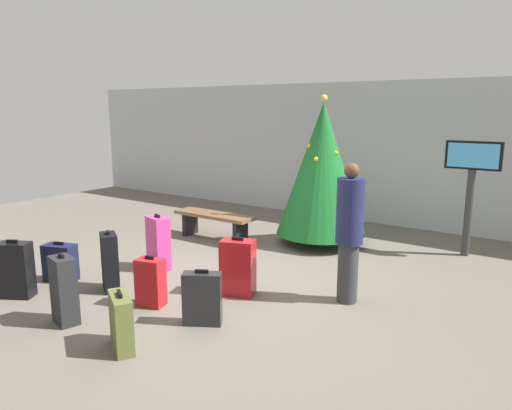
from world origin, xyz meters
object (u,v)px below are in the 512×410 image
Objects in this scene: suitcase_8 at (60,263)px; suitcase_7 at (202,299)px; traveller_0 at (349,230)px; suitcase_6 at (151,282)px; suitcase_4 at (64,290)px; suitcase_3 at (238,267)px; suitcase_5 at (121,322)px; waiting_bench at (214,220)px; suitcase_0 at (110,262)px; suitcase_1 at (15,270)px; suitcase_2 at (158,243)px; holiday_tree at (322,169)px; flight_info_kiosk at (471,178)px.

suitcase_7 is at bearing 1.99° from suitcase_8.
suitcase_8 is at bearing -155.99° from traveller_0.
suitcase_4 is at bearing -115.86° from suitcase_6.
suitcase_5 is (-0.09, -1.79, -0.08)m from suitcase_3.
suitcase_3 is 2.06m from suitcase_4.
suitcase_4 is (-1.07, -1.75, 0.02)m from suitcase_3.
suitcase_0 is (0.48, -2.70, 0.02)m from waiting_bench.
traveller_0 reaches higher than suitcase_1.
suitcase_5 is at bearing -34.98° from suitcase_0.
traveller_0 reaches higher than suitcase_2.
suitcase_1 reaches higher than suitcase_8.
suitcase_8 reaches higher than waiting_bench.
suitcase_4 is at bearing -67.29° from suitcase_0.
traveller_0 is 3.10× the size of suitcase_8.
waiting_bench is (-1.73, -0.82, -0.96)m from holiday_tree.
suitcase_8 is at bearing -134.41° from flight_info_kiosk.
suitcase_0 is 0.82m from suitcase_6.
suitcase_6 is (0.42, 0.87, -0.09)m from suitcase_4.
flight_info_kiosk is 2.44× the size of suitcase_3.
suitcase_0 is 1.67m from suitcase_5.
suitcase_7 is at bearing 17.06° from suitcase_1.
suitcase_4 is 1.46m from suitcase_8.
suitcase_1 is 2.80m from suitcase_3.
suitcase_1 is at bearing -143.58° from suitcase_3.
suitcase_4 is 1.53m from suitcase_7.
suitcase_6 is 0.85m from suitcase_7.
suitcase_5 is 0.96× the size of suitcase_6.
suitcase_5 is 1.06m from suitcase_6.
suitcase_8 is (-2.51, -0.09, -0.04)m from suitcase_7.
suitcase_0 is at bearing 11.13° from suitcase_8.
suitcase_4 is at bearing -4.51° from suitcase_1.
suitcase_4 reaches higher than suitcase_3.
suitcase_2 reaches higher than suitcase_4.
suitcase_2 is 1.39× the size of suitcase_5.
suitcase_5 is 2.36m from suitcase_8.
suitcase_7 is at bearing -1.94° from suitcase_6.
holiday_tree is 1.39× the size of flight_info_kiosk.
suitcase_7 is at bearing -2.78° from suitcase_0.
suitcase_5 is at bearing -88.51° from holiday_tree.
traveller_0 is (3.18, -1.29, 0.55)m from waiting_bench.
traveller_0 is 3.95m from suitcase_8.
traveller_0 is 2.15× the size of suitcase_0.
waiting_bench is 2.53× the size of suitcase_6.
suitcase_3 is at bearing 58.52° from suitcase_4.
suitcase_5 is at bearing -119.37° from traveller_0.
suitcase_7 is (-1.84, -4.35, -0.98)m from flight_info_kiosk.
suitcase_1 is at bearing -147.25° from traveller_0.
traveller_0 is 2.30× the size of suitcase_1.
waiting_bench is 1.91× the size of suitcase_2.
suitcase_2 is at bearing 56.45° from suitcase_8.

